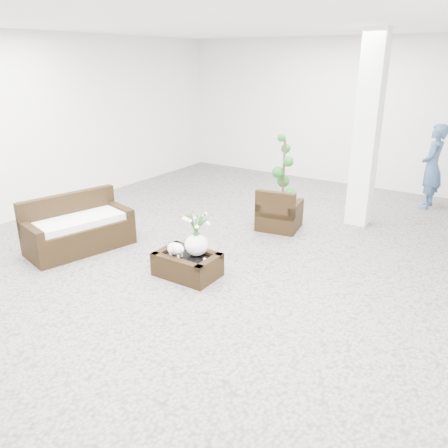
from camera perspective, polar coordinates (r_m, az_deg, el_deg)
The scene contains 10 objects.
ground at distance 7.18m, azimuth 0.44°, elevation -4.41°, with size 11.00×11.00×0.00m, color gray.
column at distance 8.69m, azimuth 17.69°, elevation 11.10°, with size 0.40×0.40×3.50m, color white.
coffee_table at distance 6.61m, azimuth -4.67°, elevation -5.27°, with size 0.90×0.60×0.31m, color black.
sheep_figurine at distance 6.50m, azimuth -6.12°, elevation -3.25°, with size 0.28×0.23×0.21m, color white.
planter_narcissus at distance 6.40m, azimuth -3.56°, elevation -0.67°, with size 0.44×0.44×0.80m, color white, non-canonical shape.
tealight at distance 6.38m, azimuth -2.47°, elevation -4.47°, with size 0.04×0.04×0.03m, color white.
armchair at distance 8.38m, azimuth 7.07°, elevation 2.00°, with size 0.73×0.70×0.78m, color black.
loveseat at distance 7.75m, azimuth -17.99°, elevation 0.00°, with size 1.67×0.80×0.89m, color black.
topiary at distance 9.49m, azimuth 7.56°, elevation 6.52°, with size 0.41×0.41×1.54m, color #194F1A, non-canonical shape.
shopper at distance 10.35m, azimuth 24.90°, elevation 6.61°, with size 0.64×0.42×1.76m, color #334F73.
Camera 1 is at (3.53, -5.48, 3.00)m, focal length 36.04 mm.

